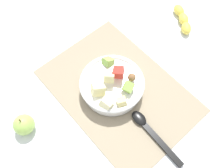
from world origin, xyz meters
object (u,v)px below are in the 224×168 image
Objects in this scene: banana_whole at (183,19)px; whole_apple at (24,125)px; serving_spoon at (149,129)px; salad_bowl at (112,85)px.

whole_apple is at bearing 87.15° from banana_whole.
banana_whole reaches higher than serving_spoon.
whole_apple is (0.08, 0.29, -0.01)m from salad_bowl.
serving_spoon is 0.47m from banana_whole.
banana_whole is (0.22, -0.42, 0.01)m from serving_spoon.
salad_bowl is 1.48× the size of banana_whole.
serving_spoon is at bearing 118.36° from banana_whole.
salad_bowl is 0.41m from banana_whole.
salad_bowl reaches higher than whole_apple.
serving_spoon is (-0.18, 0.01, -0.03)m from salad_bowl.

